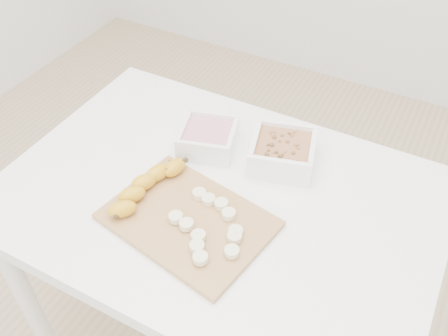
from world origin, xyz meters
The scene contains 6 objects.
table centered at (0.00, 0.00, 0.65)m, with size 1.00×0.70×0.75m.
bowl_yogurt centered at (-0.10, 0.13, 0.78)m, with size 0.17×0.17×0.06m.
bowl_granola centered at (0.09, 0.17, 0.79)m, with size 0.18×0.18×0.07m.
cutting_board centered at (-0.02, -0.10, 0.76)m, with size 0.34×0.25×0.01m, color #AD794A.
banana centered at (-0.14, -0.08, 0.78)m, with size 0.06×0.22×0.04m, color #C18815, non-canonical shape.
banana_slices centered at (0.04, -0.11, 0.77)m, with size 0.18×0.19×0.02m.
Camera 1 is at (0.38, -0.69, 1.58)m, focal length 40.00 mm.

